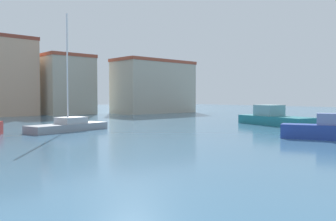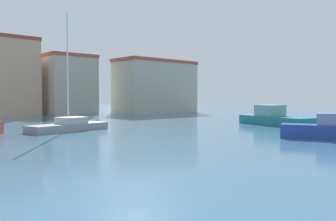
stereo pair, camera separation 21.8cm
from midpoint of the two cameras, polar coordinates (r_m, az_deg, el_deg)
water at (r=27.00m, az=-11.71°, el=-3.62°), size 160.00×160.00×0.00m
motorboat_teal_mid_harbor at (r=35.52m, az=17.08°, el=-1.23°), size 4.52×8.30×1.93m
sailboat_grey_behind_lamppost at (r=29.38m, az=-15.53°, el=-2.30°), size 7.01×3.26×9.32m
motorboat_blue_near_pier at (r=24.82m, az=24.30°, el=-2.94°), size 3.36×5.39×1.68m
harbor_office at (r=54.74m, az=-24.49°, el=5.06°), size 7.96×5.26×11.18m
yacht_club at (r=57.24m, az=-15.97°, el=4.05°), size 7.39×7.28×9.20m
warehouse_block at (r=59.29m, az=-1.90°, el=3.88°), size 13.92×6.52×8.79m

